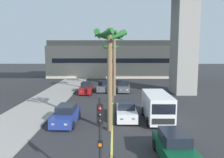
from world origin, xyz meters
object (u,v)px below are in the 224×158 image
at_px(traffic_light_median_near, 100,136).
at_px(palm_tree_far_median, 114,43).
at_px(car_queue_fourth, 175,147).
at_px(car_queue_fifth, 86,88).
at_px(car_queue_third, 124,87).
at_px(palm_tree_mid_median, 110,52).
at_px(delivery_van, 157,106).
at_px(car_queue_second, 66,115).
at_px(car_queue_front, 126,111).
at_px(traffic_light_median_far, 112,80).
at_px(car_queue_sixth, 103,87).
at_px(palm_tree_near_median, 110,53).

xyz_separation_m(traffic_light_median_near, palm_tree_far_median, (0.62, 21.53, 4.37)).
relative_size(car_queue_fourth, car_queue_fifth, 1.00).
height_order(car_queue_third, palm_tree_mid_median, palm_tree_mid_median).
height_order(traffic_light_median_near, palm_tree_mid_median, palm_tree_mid_median).
distance_m(delivery_van, palm_tree_mid_median, 6.64).
distance_m(car_queue_fourth, car_queue_fifth, 20.98).
height_order(car_queue_second, palm_tree_far_median, palm_tree_far_median).
height_order(car_queue_second, car_queue_fourth, same).
bearing_deg(traffic_light_median_near, palm_tree_mid_median, 88.31).
bearing_deg(car_queue_front, car_queue_third, 88.25).
bearing_deg(car_queue_second, traffic_light_median_near, -70.21).
distance_m(car_queue_second, traffic_light_median_near, 10.31).
distance_m(car_queue_second, traffic_light_median_far, 8.64).
relative_size(car_queue_sixth, palm_tree_far_median, 0.47).
height_order(car_queue_fourth, delivery_van, delivery_van).
bearing_deg(car_queue_front, car_queue_sixth, 100.92).
xyz_separation_m(car_queue_third, palm_tree_far_median, (-1.44, -2.83, 6.36)).
relative_size(car_queue_second, palm_tree_near_median, 0.58).
xyz_separation_m(car_queue_sixth, traffic_light_median_near, (1.04, -24.74, 1.99)).
bearing_deg(palm_tree_near_median, traffic_light_median_far, -88.07).
xyz_separation_m(traffic_light_median_far, palm_tree_far_median, (0.24, 4.52, 4.37)).
bearing_deg(delivery_van, palm_tree_near_median, 103.23).
distance_m(car_queue_fourth, delivery_van, 7.09).
relative_size(delivery_van, traffic_light_median_near, 1.25).
relative_size(traffic_light_median_far, palm_tree_near_median, 0.59).
height_order(car_queue_fourth, palm_tree_far_median, palm_tree_far_median).
bearing_deg(car_queue_sixth, car_queue_fifth, -145.33).
bearing_deg(car_queue_third, car_queue_fourth, -84.98).
bearing_deg(palm_tree_mid_median, delivery_van, 31.51).
bearing_deg(car_queue_sixth, car_queue_fourth, -76.98).
relative_size(delivery_van, palm_tree_far_median, 0.60).
xyz_separation_m(palm_tree_near_median, palm_tree_far_median, (0.63, -7.27, 1.38)).
height_order(car_queue_sixth, palm_tree_mid_median, palm_tree_mid_median).
xyz_separation_m(delivery_van, palm_tree_mid_median, (-4.05, -2.48, 4.63)).
bearing_deg(car_queue_third, car_queue_sixth, 172.94).
xyz_separation_m(car_queue_fourth, palm_tree_mid_median, (-3.66, 4.58, 5.20)).
bearing_deg(car_queue_fifth, car_queue_fourth, -69.56).
height_order(car_queue_third, palm_tree_near_median, palm_tree_near_median).
xyz_separation_m(car_queue_second, car_queue_fourth, (7.32, -6.09, 0.00)).
bearing_deg(car_queue_second, palm_tree_near_median, 79.99).
bearing_deg(car_queue_front, car_queue_fifth, 112.53).
bearing_deg(car_queue_second, car_queue_sixth, 81.10).
height_order(car_queue_front, car_queue_third, same).
distance_m(car_queue_third, car_queue_fourth, 21.02).
xyz_separation_m(car_queue_fourth, delivery_van, (0.40, 7.06, 0.57)).
distance_m(car_queue_front, delivery_van, 2.73).
bearing_deg(car_queue_front, car_queue_second, -165.26).
bearing_deg(palm_tree_mid_median, car_queue_third, 83.66).
bearing_deg(car_queue_second, palm_tree_mid_median, -22.47).
xyz_separation_m(car_queue_front, traffic_light_median_near, (-1.64, -10.85, 1.99)).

